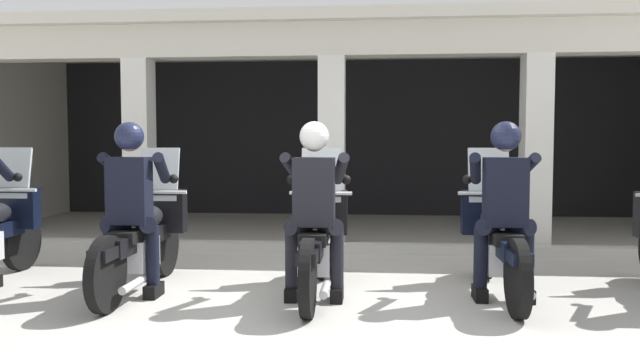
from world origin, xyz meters
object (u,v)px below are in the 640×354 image
Objects in this scene: motorcycle_left at (144,237)px; motorcycle_center at (317,239)px; police_officer_left at (131,194)px; motorcycle_right at (497,239)px; police_officer_center at (314,195)px; police_officer_right at (504,195)px.

motorcycle_center is (1.66, 0.01, 0.00)m from motorcycle_left.
motorcycle_right is (3.33, 0.42, -0.44)m from police_officer_left.
motorcycle_left is 1.29× the size of police_officer_center.
motorcycle_left is 1.00× the size of motorcycle_center.
motorcycle_right is at bearing -8.07° from motorcycle_center.
motorcycle_left is 1.29× the size of police_officer_left.
police_officer_center is 1.67m from police_officer_right.
police_officer_right is (1.66, -0.15, 0.44)m from motorcycle_center.
police_officer_left reaches higher than motorcycle_right.
police_officer_right reaches higher than motorcycle_center.
motorcycle_center is 1.73m from police_officer_right.
motorcycle_center is at bearing 164.33° from police_officer_right.
motorcycle_right is at bearing -8.90° from motorcycle_left.
police_officer_right is at bearing -8.07° from police_officer_center.
motorcycle_center is at bearing 174.08° from motorcycle_right.
motorcycle_left is at bearing 167.12° from police_officer_right.
police_officer_center is (1.66, 0.01, 0.00)m from police_officer_left.
motorcycle_right is 1.29× the size of police_officer_right.
police_officer_left is at bearing 176.85° from motorcycle_right.
police_officer_left is 1.00× the size of police_officer_right.
police_officer_left is at bearing 167.77° from police_officer_center.
police_officer_center and police_officer_right have the same top height.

